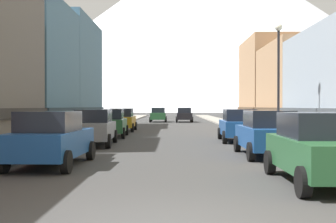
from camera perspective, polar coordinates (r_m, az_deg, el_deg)
The scene contains 18 objects.
sidewalk_left at distance 42.52m, azimuth -8.08°, elevation -1.85°, with size 2.50×100.00×0.15m, color gray.
sidewalk_right at distance 42.49m, azimuth 8.84°, elevation -1.85°, with size 2.50×100.00×0.15m, color gray.
storefront_left_2 at distance 33.64m, azimuth -19.67°, elevation 5.03°, with size 8.23×9.62×9.36m.
storefront_left_3 at distance 43.76m, azimuth -14.59°, elevation 4.54°, with size 7.84×11.53×10.16m.
storefront_right_2 at distance 35.89m, azimuth 17.64°, elevation 2.75°, with size 6.61×9.35×6.77m.
storefront_right_3 at distance 45.75m, azimuth 15.56°, elevation 3.41°, with size 9.20×9.44×8.60m.
car_left_0 at distance 14.75m, azimuth -14.86°, elevation -3.38°, with size 2.17×4.45×1.78m.
car_left_1 at distance 22.22m, azimuth -9.61°, elevation -2.01°, with size 2.20×4.46×1.78m.
car_left_2 at distance 28.08m, azimuth -7.47°, elevation -1.45°, with size 2.22×4.47×1.78m.
car_left_3 at distance 34.64m, azimuth -5.95°, elevation -1.05°, with size 2.11×4.42×1.78m.
car_right_0 at distance 11.63m, azimuth 19.10°, elevation -4.47°, with size 2.09×4.42×1.78m.
car_right_1 at distance 17.50m, azimuth 12.73°, elevation -2.74°, with size 2.07×4.40×1.78m.
car_right_2 at distance 24.64m, azimuth 9.15°, elevation -1.75°, with size 2.18×4.46×1.78m.
car_driving_0 at distance 54.70m, azimuth -1.26°, elevation -0.42°, with size 2.06×4.40×1.78m.
car_driving_1 at distance 54.35m, azimuth 2.10°, elevation -0.43°, with size 2.06×4.40×1.78m.
potted_plant_0 at distance 20.53m, azimuth 20.18°, elevation -3.32°, with size 0.51×0.51×0.77m.
streetlamp_right at distance 22.49m, azimuth 14.08°, elevation 5.88°, with size 0.36×0.36×5.86m.
mountain_backdrop at distance 272.50m, azimuth 5.27°, elevation 11.19°, with size 267.25×267.25×103.46m, color silver.
Camera 1 is at (0.10, -7.00, 1.93)m, focal length 47.19 mm.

